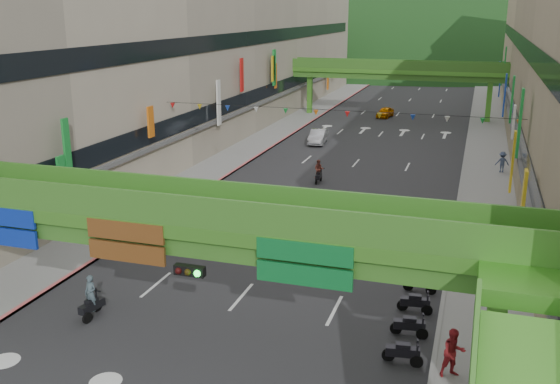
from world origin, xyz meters
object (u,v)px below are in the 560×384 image
object	(u,v)px
scooter_rider_mid	(319,171)
car_yellow	(385,112)
overpass_near	(195,245)
pedestrian_red	(453,357)
scooter_rider_near	(91,298)
car_silver	(318,137)

from	to	relation	value
scooter_rider_mid	car_yellow	bearing A→B (deg)	89.46
overpass_near	pedestrian_red	xyz separation A→B (m)	(8.87, 2.62, -4.27)
scooter_rider_near	overpass_near	bearing A→B (deg)	-23.15
overpass_near	scooter_rider_near	xyz separation A→B (m)	(-6.45, 2.76, -4.29)
scooter_rider_mid	car_silver	distance (m)	14.83
overpass_near	scooter_rider_near	world-z (taller)	overpass_near
pedestrian_red	scooter_rider_near	bearing A→B (deg)	150.31
overpass_near	car_yellow	size ratio (longest dim) A/B	7.57
scooter_rider_near	car_silver	world-z (taller)	scooter_rider_near
scooter_rider_near	pedestrian_red	world-z (taller)	scooter_rider_near
car_silver	pedestrian_red	distance (m)	41.92
scooter_rider_mid	pedestrian_red	distance (m)	27.23
scooter_rider_near	car_silver	size ratio (longest dim) A/B	0.46
car_silver	scooter_rider_mid	bearing A→B (deg)	-80.65
overpass_near	car_silver	xyz separation A→B (m)	(-6.21, 41.73, -4.50)
scooter_rider_near	scooter_rider_mid	world-z (taller)	scooter_rider_near
car_silver	pedestrian_red	size ratio (longest dim) A/B	2.29
overpass_near	scooter_rider_mid	xyz separation A→B (m)	(-2.48, 27.37, -4.27)
scooter_rider_mid	pedestrian_red	xyz separation A→B (m)	(11.34, -24.75, 0.00)
car_silver	pedestrian_red	world-z (taller)	pedestrian_red
overpass_near	car_silver	distance (m)	42.43
pedestrian_red	scooter_rider_mid	bearing A→B (deg)	85.45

